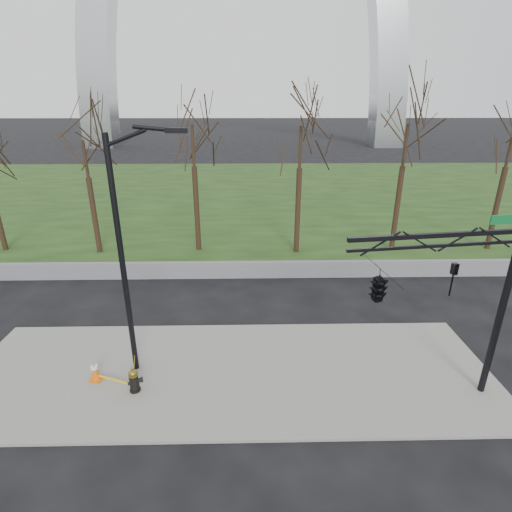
{
  "coord_description": "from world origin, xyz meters",
  "views": [
    {
      "loc": [
        0.68,
        -11.12,
        8.75
      ],
      "look_at": [
        0.95,
        2.0,
        3.59
      ],
      "focal_mm": 27.33,
      "sensor_mm": 36.0,
      "label": 1
    }
  ],
  "objects_px": {
    "traffic_cone": "(95,371)",
    "traffic_signal_mast": "(405,283)",
    "street_light": "(127,245)",
    "fire_hydrant": "(134,381)"
  },
  "relations": [
    {
      "from": "fire_hydrant",
      "to": "traffic_signal_mast",
      "type": "distance_m",
      "value": 8.78
    },
    {
      "from": "street_light",
      "to": "traffic_signal_mast",
      "type": "xyz_separation_m",
      "value": [
        8.01,
        -1.78,
        -0.55
      ]
    },
    {
      "from": "traffic_cone",
      "to": "street_light",
      "type": "relative_size",
      "value": 0.09
    },
    {
      "from": "traffic_signal_mast",
      "to": "fire_hydrant",
      "type": "bearing_deg",
      "value": 167.9
    },
    {
      "from": "fire_hydrant",
      "to": "street_light",
      "type": "xyz_separation_m",
      "value": [
        -0.05,
        1.15,
        4.2
      ]
    },
    {
      "from": "fire_hydrant",
      "to": "street_light",
      "type": "bearing_deg",
      "value": 70.58
    },
    {
      "from": "street_light",
      "to": "traffic_signal_mast",
      "type": "height_order",
      "value": "street_light"
    },
    {
      "from": "traffic_signal_mast",
      "to": "street_light",
      "type": "bearing_deg",
      "value": 159.87
    },
    {
      "from": "traffic_cone",
      "to": "street_light",
      "type": "distance_m",
      "value": 4.5
    },
    {
      "from": "traffic_cone",
      "to": "traffic_signal_mast",
      "type": "distance_m",
      "value": 10.18
    }
  ]
}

